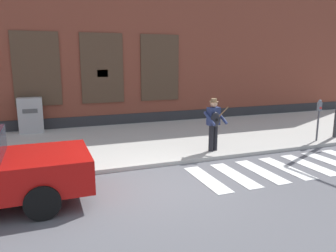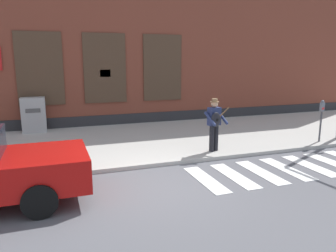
# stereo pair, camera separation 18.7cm
# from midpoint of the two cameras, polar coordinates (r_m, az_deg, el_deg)

# --- Properties ---
(ground_plane) EXTENTS (160.00, 160.00, 0.00)m
(ground_plane) POSITION_cam_midpoint_polar(r_m,az_deg,el_deg) (7.78, -1.43, -10.30)
(ground_plane) COLOR #56565B
(sidewalk) EXTENTS (28.00, 5.79, 0.11)m
(sidewalk) POSITION_cam_midpoint_polar(r_m,az_deg,el_deg) (11.58, -7.82, -2.74)
(sidewalk) COLOR #ADAAA3
(sidewalk) RESTS_ON ground
(building_backdrop) EXTENTS (28.00, 4.06, 9.05)m
(building_backdrop) POSITION_cam_midpoint_polar(r_m,az_deg,el_deg) (16.13, -12.01, 17.10)
(building_backdrop) COLOR brown
(building_backdrop) RESTS_ON ground
(crosswalk) EXTENTS (5.20, 1.90, 0.01)m
(crosswalk) POSITION_cam_midpoint_polar(r_m,az_deg,el_deg) (9.45, 20.41, -7.00)
(crosswalk) COLOR silver
(crosswalk) RESTS_ON ground
(busker) EXTENTS (0.76, 0.62, 1.62)m
(busker) POSITION_cam_midpoint_polar(r_m,az_deg,el_deg) (10.03, 8.64, 0.73)
(busker) COLOR black
(busker) RESTS_ON sidewalk
(parking_meter) EXTENTS (0.13, 0.11, 1.44)m
(parking_meter) POSITION_cam_midpoint_polar(r_m,az_deg,el_deg) (12.32, 25.56, 1.84)
(parking_meter) COLOR #47474C
(parking_meter) RESTS_ON sidewalk
(utility_box) EXTENTS (0.88, 0.53, 1.35)m
(utility_box) POSITION_cam_midpoint_polar(r_m,az_deg,el_deg) (13.63, -21.98, 1.81)
(utility_box) COLOR #9E9E9E
(utility_box) RESTS_ON sidewalk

